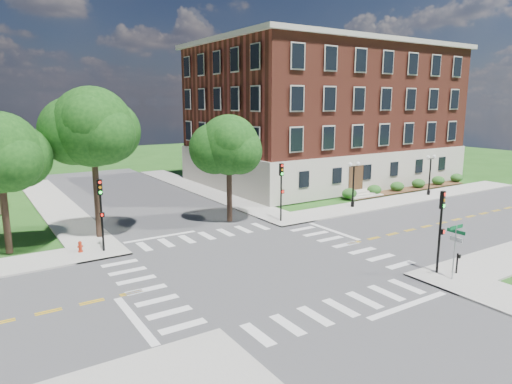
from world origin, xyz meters
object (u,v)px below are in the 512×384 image
twin_lamp_west (353,182)px  fire_hydrant (80,247)px  twin_lamp_east (430,172)px  traffic_signal_ne (281,185)px  push_button_post (457,262)px  street_sign_pole (455,241)px  traffic_signal_se (441,221)px  traffic_signal_nw (101,206)px

twin_lamp_west → fire_hydrant: 24.58m
twin_lamp_west → twin_lamp_east: bearing=-1.3°
twin_lamp_west → twin_lamp_east: 10.84m
traffic_signal_ne → push_button_post: bearing=-83.9°
traffic_signal_ne → fire_hydrant: bearing=177.7°
twin_lamp_east → push_button_post: (-17.95, -15.37, -1.73)m
traffic_signal_ne → street_sign_pole: size_ratio=1.55×
traffic_signal_se → twin_lamp_east: 23.88m
twin_lamp_east → street_sign_pole: bearing=-140.2°
fire_hydrant → twin_lamp_east: bearing=-0.5°
push_button_post → fire_hydrant: (-17.38, 15.69, -0.33)m
traffic_signal_nw → fire_hydrant: size_ratio=6.40×
traffic_signal_se → traffic_signal_nw: (-15.16, 14.43, 0.00)m
traffic_signal_ne → push_button_post: size_ratio=4.00×
twin_lamp_west → street_sign_pole: 17.95m
push_button_post → traffic_signal_nw: bearing=136.7°
traffic_signal_ne → street_sign_pole: bearing=-87.7°
traffic_signal_ne → twin_lamp_east: traffic_signal_ne is taller
fire_hydrant → traffic_signal_nw: bearing=-23.2°
push_button_post → fire_hydrant: bearing=137.9°
twin_lamp_east → fire_hydrant: bearing=179.5°
traffic_signal_ne → twin_lamp_east: 19.56m
traffic_signal_se → fire_hydrant: 22.49m
traffic_signal_nw → fire_hydrant: (-1.36, 0.58, -2.72)m
traffic_signal_se → twin_lamp_west: (7.97, 14.95, -0.66)m
traffic_signal_se → push_button_post: (0.86, -0.68, -2.39)m
twin_lamp_west → push_button_post: twin_lamp_west is taller
twin_lamp_west → fire_hydrant: bearing=179.9°
twin_lamp_west → traffic_signal_ne: bearing=-176.3°
fire_hydrant → push_button_post: bearing=-42.1°
traffic_signal_ne → twin_lamp_west: traffic_signal_ne is taller
twin_lamp_west → twin_lamp_east: same height
traffic_signal_se → street_sign_pole: (-0.13, -1.07, -0.88)m
twin_lamp_east → fire_hydrant: twin_lamp_east is taller
twin_lamp_east → push_button_post: twin_lamp_east is taller
twin_lamp_east → street_sign_pole: (-18.94, -15.76, -0.21)m
traffic_signal_se → street_sign_pole: traffic_signal_se is taller
traffic_signal_nw → fire_hydrant: 3.10m
street_sign_pole → fire_hydrant: 23.04m
traffic_signal_nw → push_button_post: size_ratio=4.00×
twin_lamp_east → twin_lamp_west: bearing=178.7°
traffic_signal_nw → street_sign_pole: traffic_signal_nw is taller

